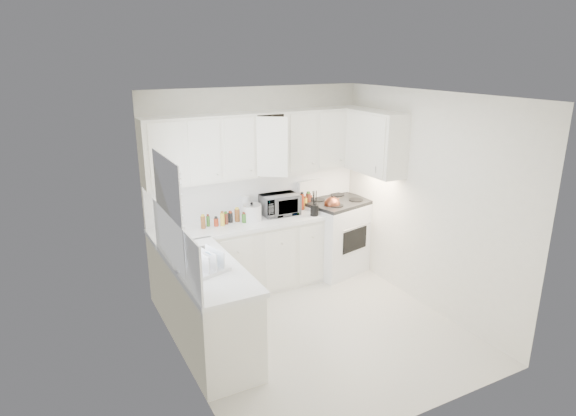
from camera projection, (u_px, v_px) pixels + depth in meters
floor at (317, 329)px, 5.56m from camera, size 3.20×3.20×0.00m
ceiling at (321, 95)px, 4.78m from camera, size 3.20×3.20×0.00m
wall_back at (257, 186)px, 6.52m from camera, size 3.00×0.00×3.00m
wall_front at (425, 280)px, 3.82m from camera, size 3.00×0.00×3.00m
wall_left at (179, 246)px, 4.50m from camera, size 0.00×3.20×3.20m
wall_right at (426, 202)px, 5.84m from camera, size 0.00×3.20×3.20m
window_blinds at (170, 210)px, 4.73m from camera, size 0.06×0.96×1.06m
lower_cabinets_back at (240, 259)px, 6.35m from camera, size 2.22×0.60×0.90m
lower_cabinets_left at (208, 311)px, 5.06m from camera, size 0.60×1.60×0.90m
countertop_back at (239, 224)px, 6.20m from camera, size 2.24×0.64×0.05m
countertop_left at (207, 269)px, 4.92m from camera, size 0.64×1.62×0.05m
backsplash_back at (257, 192)px, 6.53m from camera, size 2.98×0.02×0.55m
backsplash_left at (175, 246)px, 4.70m from camera, size 0.02×1.60×0.55m
upper_cabinets_back at (262, 174)px, 6.32m from camera, size 3.00×0.33×0.80m
upper_cabinets_right at (374, 173)px, 6.40m from camera, size 0.33×0.90×0.80m
sink at (195, 244)px, 5.17m from camera, size 0.42×0.38×0.30m
stove at (336, 226)px, 6.93m from camera, size 1.00×0.89×1.33m
tea_kettle at (332, 203)px, 6.59m from camera, size 0.32×0.29×0.25m
frying_pan at (341, 201)px, 7.05m from camera, size 0.33×0.47×0.04m
microwave at (280, 202)px, 6.47m from camera, size 0.49×0.28×0.33m
rice_cooker at (252, 211)px, 6.24m from camera, size 0.29×0.29×0.24m
paper_towel at (245, 206)px, 6.43m from camera, size 0.12×0.12×0.27m
utensil_crock at (315, 203)px, 6.40m from camera, size 0.14×0.14×0.35m
dish_rack at (203, 260)px, 4.75m from camera, size 0.51×0.44×0.24m
spice_left_0 at (201, 220)px, 6.08m from camera, size 0.06×0.06×0.13m
spice_left_1 at (209, 221)px, 6.03m from camera, size 0.06×0.06×0.13m
spice_left_2 at (212, 218)px, 6.14m from camera, size 0.06×0.06×0.13m
spice_left_3 at (220, 220)px, 6.10m from camera, size 0.06×0.06×0.13m
spice_left_4 at (223, 217)px, 6.21m from camera, size 0.06×0.06×0.13m
spice_left_5 at (231, 218)px, 6.17m from camera, size 0.06×0.06×0.13m
spice_left_6 at (234, 215)px, 6.28m from camera, size 0.06×0.06×0.13m
spice_left_7 at (242, 216)px, 6.23m from camera, size 0.06×0.06×0.13m
sauce_right_0 at (300, 202)px, 6.74m from camera, size 0.06×0.06×0.19m
sauce_right_1 at (305, 202)px, 6.71m from camera, size 0.06×0.06×0.19m
sauce_right_2 at (306, 201)px, 6.79m from camera, size 0.06×0.06×0.19m
sauce_right_3 at (312, 201)px, 6.76m from camera, size 0.06×0.06×0.19m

